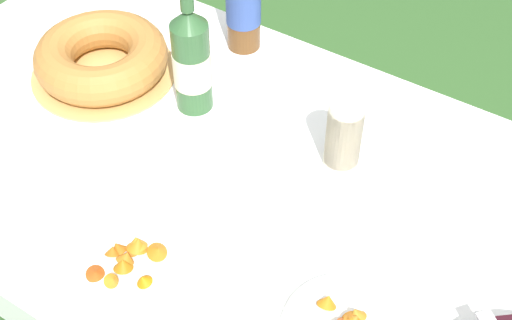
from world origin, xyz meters
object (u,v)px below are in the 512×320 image
Objects in this scene: bundt_cake at (101,58)px; cup_stack at (344,135)px; cider_bottle_green at (192,60)px; snack_plate_near at (129,259)px.

cup_stack reaches higher than bundt_cake.
bundt_cake is 0.25m from cider_bottle_green.
cider_bottle_green is 1.46× the size of snack_plate_near.
bundt_cake is 1.02× the size of cider_bottle_green.
bundt_cake reaches higher than snack_plate_near.
bundt_cake is 1.48× the size of snack_plate_near.
bundt_cake is 2.06× the size of cup_stack.
cup_stack is 0.48m from snack_plate_near.
cider_bottle_green is 0.45m from snack_plate_near.
snack_plate_near is at bearing -44.05° from bundt_cake.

